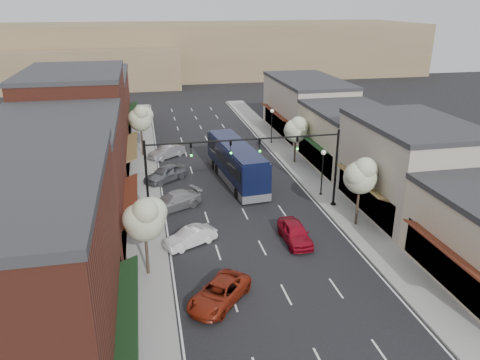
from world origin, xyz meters
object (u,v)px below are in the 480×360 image
signal_mast_left (176,167)px  tree_right_far (296,129)px  parked_car_b (190,237)px  parked_car_d (166,173)px  tree_right_near (361,174)px  coach_bus (236,162)px  signal_mast_right (310,158)px  lamp_post_far (272,120)px  red_hatchback (295,233)px  lamp_post_near (323,165)px  parked_car_a (219,293)px  parked_car_c (173,201)px  parked_car_e (167,152)px  tree_left_near (145,218)px  tree_left_far (141,118)px

signal_mast_left → tree_right_far: 18.39m
parked_car_b → parked_car_d: bearing=157.4°
tree_right_near → coach_bus: (-7.55, 11.91, -2.46)m
signal_mast_right → tree_right_near: bearing=-56.1°
coach_bus → lamp_post_far: bearing=54.2°
red_hatchback → signal_mast_left: bearing=145.7°
lamp_post_near → lamp_post_far: bearing=90.0°
parked_car_a → parked_car_c: parked_car_c is taller
parked_car_c → parked_car_e: 14.47m
tree_left_near → parked_car_e: size_ratio=1.26×
parked_car_b → parked_car_c: bearing=159.4°
tree_right_far → parked_car_c: tree_right_far is taller
signal_mast_right → parked_car_b: (-10.76, -4.50, -3.96)m
lamp_post_near → lamp_post_far: 17.50m
tree_left_far → parked_car_b: 23.00m
tree_left_far → red_hatchback: bearing=-65.1°
parked_car_b → parked_car_d: 13.81m
red_hatchback → parked_car_e: bearing=109.9°
parked_car_d → red_hatchback: bearing=-9.1°
lamp_post_far → parked_car_c: lamp_post_far is taller
signal_mast_right → lamp_post_far: (2.18, 20.00, -1.62)m
lamp_post_near → lamp_post_far: size_ratio=1.00×
tree_right_far → parked_car_e: tree_right_far is taller
tree_right_far → tree_left_near: tree_left_near is taller
signal_mast_right → red_hatchback: 7.39m
tree_left_near → parked_car_c: bearing=77.1°
red_hatchback → parked_car_b: bearing=171.9°
signal_mast_left → parked_car_b: (0.48, -4.50, -3.96)m
tree_left_near → parked_car_b: size_ratio=1.41×
lamp_post_far → signal_mast_left: bearing=-123.9°
tree_left_near → parked_car_e: tree_left_near is taller
tree_left_near → lamp_post_far: tree_left_near is taller
tree_left_near → parked_car_c: tree_left_near is taller
parked_car_e → red_hatchback: bearing=-16.6°
lamp_post_near → parked_car_d: (-13.95, 6.77, -2.19)m
tree_left_far → parked_car_e: size_ratio=1.36×
tree_right_near → parked_car_e: (-13.97, 20.81, -3.71)m
signal_mast_right → tree_left_far: (-13.87, 17.95, -0.02)m
signal_mast_left → tree_right_far: (13.97, 11.95, -0.63)m
signal_mast_right → parked_car_c: size_ratio=1.61×
parked_car_d → signal_mast_left: bearing=-36.5°
lamp_post_far → coach_bus: 14.06m
signal_mast_left → tree_left_far: bearing=98.3°
tree_right_near → coach_bus: tree_right_near is taller
tree_left_near → parked_car_d: size_ratio=1.18×
signal_mast_left → red_hatchback: 10.67m
signal_mast_left → coach_bus: size_ratio=0.64×
lamp_post_far → red_hatchback: 26.17m
tree_left_far → lamp_post_far: tree_left_far is taller
red_hatchback → parked_car_d: bearing=120.3°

